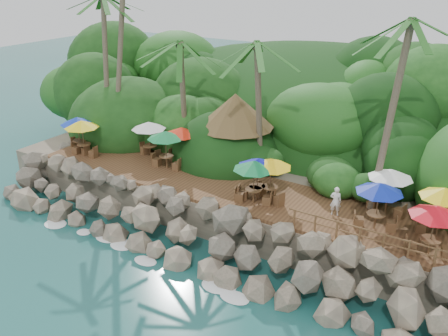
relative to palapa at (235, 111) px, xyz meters
The scene contains 12 objects.
ground 11.30m from the palapa, 81.80° to the right, with size 140.00×140.00×0.00m, color #19514F.
land_base 8.08m from the palapa, 77.81° to the left, with size 32.00×25.20×2.10m, color gray.
jungle_hill 15.12m from the palapa, 84.32° to the left, with size 44.80×28.00×15.40m, color #143811.
seawall 9.01m from the palapa, 79.69° to the right, with size 29.00×4.00×2.30m, color gray, non-canonical shape.
terrace 5.27m from the palapa, 68.99° to the right, with size 26.00×5.00×0.20m, color brown.
jungle_foliage 8.04m from the palapa, 75.64° to the left, with size 44.00×16.00×12.00m, color #143811, non-canonical shape.
foam_line 11.03m from the palapa, 81.54° to the right, with size 25.20×0.80×0.06m.
palms 6.12m from the palapa, 49.97° to the right, with size 31.40×6.93×14.52m.
palapa is the anchor object (origin of this frame).
dining_clusters 4.61m from the palapa, 56.08° to the right, with size 25.58×5.37×2.51m.
railing 12.68m from the palapa, 28.80° to the right, with size 8.30×0.10×1.00m.
waiter 9.43m from the palapa, 23.92° to the right, with size 0.59×0.39×1.61m, color white.
Camera 1 is at (13.71, -16.01, 14.51)m, focal length 38.53 mm.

